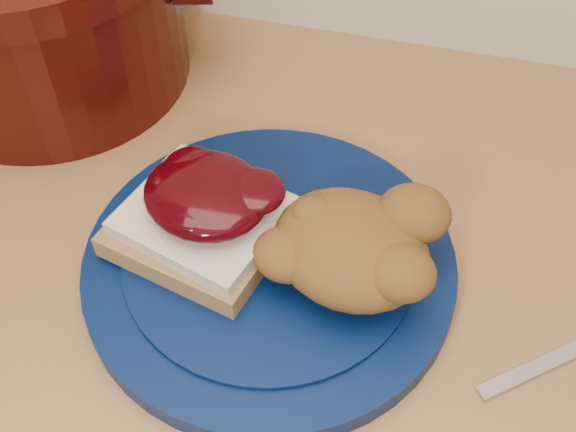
# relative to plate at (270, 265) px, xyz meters

# --- Properties ---
(plate) EXTENTS (0.38, 0.38, 0.02)m
(plate) POSITION_rel_plate_xyz_m (0.00, 0.00, 0.00)
(plate) COLOR #04133D
(plate) RESTS_ON wood_countertop
(sandwich) EXTENTS (0.15, 0.14, 0.06)m
(sandwich) POSITION_rel_plate_xyz_m (-0.05, 0.01, 0.04)
(sandwich) COLOR olive
(sandwich) RESTS_ON plate
(stuffing_mound) EXTENTS (0.15, 0.14, 0.06)m
(stuffing_mound) POSITION_rel_plate_xyz_m (0.06, -0.00, 0.04)
(stuffing_mound) COLOR brown
(stuffing_mound) RESTS_ON plate
(butter_knife) EXTENTS (0.12, 0.10, 0.00)m
(butter_knife) POSITION_rel_plate_xyz_m (0.23, -0.02, -0.01)
(butter_knife) COLOR silver
(butter_knife) RESTS_ON wood_countertop
(dutch_oven) EXTENTS (0.35, 0.35, 0.18)m
(dutch_oven) POSITION_rel_plate_xyz_m (-0.28, 0.19, 0.07)
(dutch_oven) COLOR black
(dutch_oven) RESTS_ON wood_countertop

